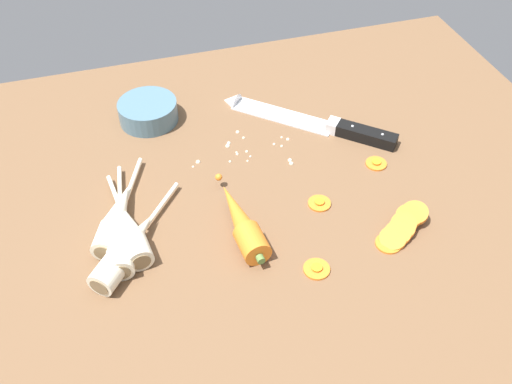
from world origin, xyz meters
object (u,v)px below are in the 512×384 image
prep_bowl (148,111)px  parsnip_back (117,218)px  chefs_knife (303,120)px  parsnip_front (129,230)px  carrot_slice_stray_near (317,268)px  carrot_slice_stack (401,228)px  whole_carrot (242,222)px  carrot_slice_stray_far (319,203)px  parsnip_mid_right (127,249)px  carrot_slice_stray_mid (377,164)px  parsnip_mid_left (120,233)px

prep_bowl → parsnip_back: bearing=-109.2°
chefs_knife → parsnip_back: parsnip_back is taller
parsnip_front → carrot_slice_stray_near: bearing=-28.7°
chefs_knife → carrot_slice_stack: size_ratio=2.81×
whole_carrot → carrot_slice_stray_far: whole_carrot is taller
carrot_slice_stack → prep_bowl: (-32.59, 39.44, 1.06)cm
parsnip_back → prep_bowl: (8.94, 25.63, 0.17)cm
carrot_slice_stray_near → prep_bowl: size_ratio=0.36×
whole_carrot → carrot_slice_stray_near: bearing=-50.9°
prep_bowl → parsnip_mid_right: bearing=-104.3°
carrot_slice_stray_near → carrot_slice_stray_mid: size_ratio=1.07×
parsnip_back → carrot_slice_stack: 43.78cm
carrot_slice_stray_mid → prep_bowl: prep_bowl is taller
whole_carrot → carrot_slice_stack: whole_carrot is taller
parsnip_front → parsnip_mid_right: 3.63cm
parsnip_front → prep_bowl: (7.44, 28.79, 0.17)cm
parsnip_front → carrot_slice_stray_near: size_ratio=5.27×
parsnip_mid_left → carrot_slice_stack: bearing=-14.3°
parsnip_front → whole_carrot: bearing=-11.4°
parsnip_mid_right → parsnip_back: same height
chefs_knife → parsnip_front: bearing=-150.8°
parsnip_back → carrot_slice_stack: bearing=-18.4°
carrot_slice_stray_near → parsnip_mid_left: bearing=152.8°
parsnip_front → carrot_slice_stray_far: bearing=-2.5°
parsnip_mid_left → chefs_knife: bearing=28.4°
whole_carrot → prep_bowl: whole_carrot is taller
whole_carrot → carrot_slice_stack: bearing=-17.3°
chefs_knife → parsnip_mid_left: (-36.61, -19.80, 1.33)cm
whole_carrot → carrot_slice_stray_near: whole_carrot is taller
parsnip_mid_right → carrot_slice_stray_near: bearing=-21.5°
prep_bowl → carrot_slice_stray_mid: bearing=-34.0°
parsnip_mid_right → carrot_slice_stray_mid: bearing=10.5°
chefs_knife → parsnip_front: size_ratio=1.36×
carrot_slice_stray_mid → parsnip_back: bearing=-178.1°
carrot_slice_stack → whole_carrot: bearing=162.7°
carrot_slice_stray_near → prep_bowl: 46.00cm
chefs_knife → parsnip_mid_left: parsnip_mid_left is taller
carrot_slice_stack → carrot_slice_stray_far: carrot_slice_stack is taller
parsnip_mid_right → carrot_slice_stray_far: size_ratio=5.11×
parsnip_front → carrot_slice_stray_mid: bearing=6.1°
carrot_slice_stray_near → carrot_slice_stray_far: (5.24, 12.34, 0.00)cm
carrot_slice_stray_mid → carrot_slice_stray_far: same height
parsnip_mid_right → carrot_slice_stack: size_ratio=1.90×
parsnip_mid_left → carrot_slice_stray_near: size_ratio=6.00×
carrot_slice_stray_near → carrot_slice_stray_mid: (18.22, 18.31, 0.00)cm
chefs_knife → carrot_slice_stray_far: size_ratio=7.54×
whole_carrot → carrot_slice_stack: (23.39, -7.30, -1.01)cm
parsnip_front → parsnip_mid_left: 1.41cm
carrot_slice_stray_far → whole_carrot: bearing=-171.6°
carrot_slice_stray_near → parsnip_front: bearing=151.3°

